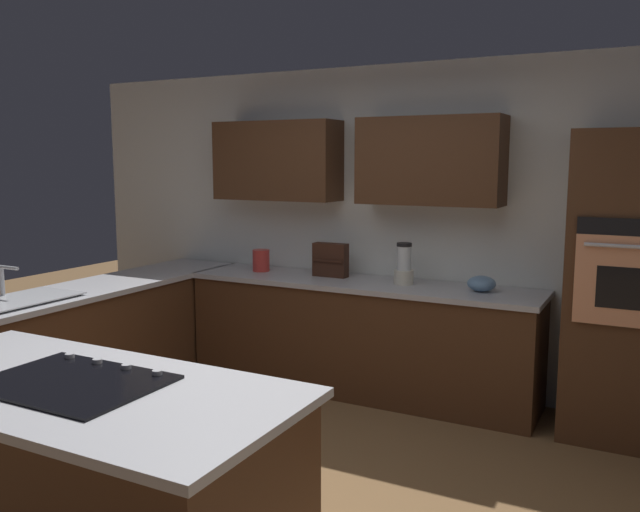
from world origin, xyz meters
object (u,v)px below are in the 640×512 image
kettle (261,260)px  sink_unit (22,298)px  wall_oven (633,288)px  mixing_bowl (482,284)px  cooktop (73,382)px  spice_rack (330,260)px  blender (404,267)px

kettle → sink_unit: bearing=66.4°
wall_oven → mixing_bowl: 1.00m
cooktop → kettle: bearing=-73.1°
sink_unit → cooktop: size_ratio=0.92×
wall_oven → kettle: bearing=-1.0°
cooktop → mixing_bowl: size_ratio=3.68×
cooktop → spice_rack: 2.86m
sink_unit → blender: (-2.08, -1.78, 0.12)m
sink_unit → kettle: 1.95m
mixing_bowl → cooktop: bearing=69.6°
wall_oven → kettle: 2.90m
kettle → spice_rack: bearing=-176.9°
wall_oven → cooktop: bearing=53.5°
kettle → wall_oven: bearing=179.0°
spice_rack → kettle: 0.65m
sink_unit → cooktop: bearing=147.7°
sink_unit → mixing_bowl: 3.22m
sink_unit → cooktop: sink_unit is taller
wall_oven → blender: (1.60, -0.05, 0.02)m
sink_unit → spice_rack: bearing=-128.2°
cooktop → kettle: kettle is taller
wall_oven → spice_rack: wall_oven is taller
sink_unit → blender: blender is taller
sink_unit → spice_rack: (-1.43, -1.82, 0.12)m
wall_oven → blender: wall_oven is taller
sink_unit → blender: 2.74m
mixing_bowl → wall_oven: bearing=177.2°
cooktop → spice_rack: spice_rack is taller
wall_oven → sink_unit: wall_oven is taller
mixing_bowl → kettle: 1.90m
mixing_bowl → spice_rack: size_ratio=0.71×
blender → spice_rack: 0.65m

